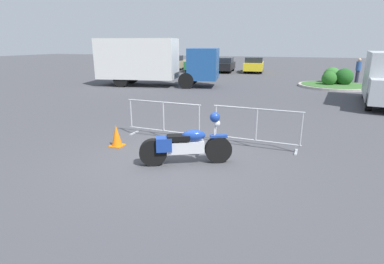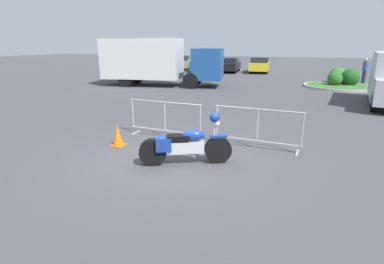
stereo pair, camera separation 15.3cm
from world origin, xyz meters
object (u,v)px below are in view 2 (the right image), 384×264
(crowd_barrier_far, at_px, (257,128))
(parked_car_tan, at_px, (178,63))
(parked_car_yellow, at_px, (260,65))
(traffic_cone, at_px, (118,135))
(parked_car_green, at_px, (204,63))
(parked_car_black, at_px, (230,65))
(pedestrian, at_px, (365,70))
(box_truck, at_px, (156,60))
(motorcycle, at_px, (186,145))
(parked_car_silver, at_px, (156,63))
(crowd_barrier_near, at_px, (165,119))

(crowd_barrier_far, xyz_separation_m, parked_car_tan, (-11.54, 21.37, 0.19))
(parked_car_yellow, distance_m, traffic_cone, 23.11)
(parked_car_green, xyz_separation_m, parked_car_black, (2.73, -0.13, -0.08))
(parked_car_tan, bearing_deg, pedestrian, -112.51)
(parked_car_tan, distance_m, parked_car_black, 5.46)
(box_truck, distance_m, traffic_cone, 12.25)
(motorcycle, relative_size, parked_car_yellow, 0.45)
(box_truck, distance_m, parked_car_black, 11.45)
(parked_car_silver, height_order, traffic_cone, parked_car_silver)
(parked_car_black, height_order, parked_car_yellow, parked_car_yellow)
(parked_car_silver, bearing_deg, box_truck, -157.83)
(parked_car_silver, bearing_deg, parked_car_green, -97.52)
(crowd_barrier_near, xyz_separation_m, pedestrian, (7.40, 16.42, 0.36))
(motorcycle, height_order, traffic_cone, motorcycle)
(crowd_barrier_near, xyz_separation_m, crowd_barrier_far, (2.67, 0.00, 0.00))
(parked_car_green, distance_m, pedestrian, 14.44)
(box_truck, relative_size, parked_car_silver, 1.88)
(crowd_barrier_far, xyz_separation_m, pedestrian, (4.73, 16.42, 0.36))
(parked_car_black, relative_size, parked_car_yellow, 0.97)
(pedestrian, height_order, traffic_cone, pedestrian)
(crowd_barrier_far, height_order, traffic_cone, crowd_barrier_far)
(crowd_barrier_far, distance_m, parked_car_silver, 25.90)
(motorcycle, xyz_separation_m, box_truck, (-6.88, 11.75, 1.18))
(parked_car_tan, relative_size, parked_car_yellow, 1.03)
(motorcycle, xyz_separation_m, crowd_barrier_near, (-1.34, 1.66, 0.10))
(box_truck, bearing_deg, parked_car_green, 82.93)
(parked_car_green, distance_m, parked_car_black, 2.73)
(crowd_barrier_near, height_order, box_truck, box_truck)
(crowd_barrier_far, relative_size, parked_car_green, 0.50)
(box_truck, height_order, traffic_cone, box_truck)
(motorcycle, bearing_deg, traffic_cone, 139.91)
(crowd_barrier_far, xyz_separation_m, parked_car_yellow, (-3.36, 21.96, 0.17))
(crowd_barrier_far, relative_size, parked_car_black, 0.55)
(parked_car_tan, relative_size, parked_car_black, 1.07)
(crowd_barrier_far, xyz_separation_m, box_truck, (-8.21, 10.09, 1.08))
(pedestrian, relative_size, traffic_cone, 2.86)
(parked_car_yellow, height_order, pedestrian, pedestrian)
(box_truck, height_order, parked_car_tan, box_truck)
(parked_car_black, bearing_deg, parked_car_silver, 82.24)
(crowd_barrier_near, bearing_deg, parked_car_green, 106.00)
(box_truck, height_order, parked_car_green, box_truck)
(crowd_barrier_far, relative_size, pedestrian, 1.37)
(parked_car_silver, distance_m, pedestrian, 19.70)
(crowd_barrier_far, bearing_deg, parked_car_black, 105.95)
(box_truck, relative_size, pedestrian, 4.72)
(pedestrian, bearing_deg, parked_car_yellow, 20.53)
(crowd_barrier_near, distance_m, box_truck, 11.56)
(crowd_barrier_near, height_order, parked_car_black, parked_car_black)
(parked_car_green, relative_size, pedestrian, 2.76)
(crowd_barrier_near, height_order, parked_car_yellow, parked_car_yellow)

